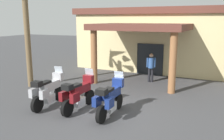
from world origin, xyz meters
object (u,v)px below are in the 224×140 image
Objects in this scene: motel_building at (163,38)px; motorcycle_maroon at (78,94)px; motorcycle_silver at (48,91)px; motorcycle_blue at (110,99)px; pedestrian at (151,66)px; palm_tree_roadside at (25,3)px.

motorcycle_maroon is at bearing -93.56° from motel_building.
motorcycle_silver and motorcycle_maroon have the same top height.
motel_building is 5.64× the size of motorcycle_maroon.
motorcycle_blue is at bearing -90.29° from motorcycle_silver.
motorcycle_blue is 5.73m from pedestrian.
motorcycle_silver is 1.00× the size of motorcycle_blue.
motorcycle_silver and motorcycle_blue have the same top height.
pedestrian is (0.14, 5.72, 0.30)m from motorcycle_blue.
palm_tree_roadside reaches higher than motorcycle_silver.
motel_building is at bearing -2.04° from motorcycle_maroon.
motorcycle_maroon is 6.20m from palm_tree_roadside.
pedestrian is (0.44, -5.20, -1.28)m from motel_building.
motorcycle_maroon is 1.00× the size of motorcycle_blue.
palm_tree_roadside is at bearing 68.50° from motorcycle_maroon.
palm_tree_roadside reaches higher than pedestrian.
motorcycle_silver is 0.36× the size of palm_tree_roadside.
palm_tree_roadside is at bearing 71.32° from motorcycle_blue.
motel_building reaches higher than motorcycle_blue.
motel_building is 5.64× the size of motorcycle_silver.
motorcycle_silver is (-2.56, -11.01, -1.59)m from motel_building.
motorcycle_silver is at bearing -100.73° from motel_building.
pedestrian is at bearing -0.12° from motorcycle_blue.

